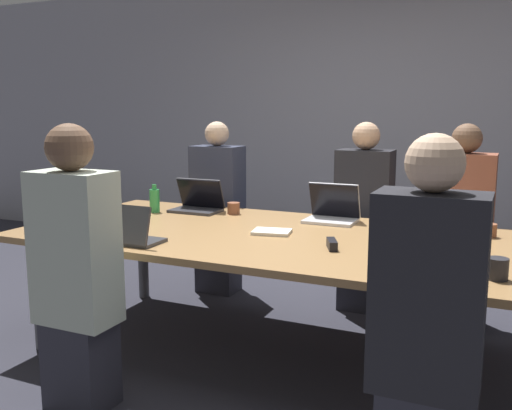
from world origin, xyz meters
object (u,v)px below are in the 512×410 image
(person_far_center, at_px, (363,221))
(cup_far_right, at_px, (489,230))
(laptop_far_center, at_px, (332,211))
(laptop_far_left, at_px, (198,202))
(cup_near_left, at_px, (87,231))
(person_far_right, at_px, (461,230))
(person_near_right, at_px, (426,330))
(person_far_left, at_px, (218,211))
(laptop_near_right, at_px, (433,259))
(person_near_left, at_px, (76,273))
(bottle_far_left, at_px, (155,200))
(cup_far_left, at_px, (234,208))
(laptop_far_right, at_px, (445,221))
(laptop_near_left, at_px, (126,232))
(stapler, at_px, (332,244))
(bottle_near_right, at_px, (384,241))
(cup_near_right, at_px, (498,269))

(person_far_center, bearing_deg, cup_far_right, -32.26)
(laptop_far_center, relative_size, laptop_far_left, 0.94)
(cup_near_left, height_order, person_far_right, person_far_right)
(person_near_right, relative_size, person_far_left, 1.01)
(cup_near_left, relative_size, cup_far_right, 0.90)
(person_far_right, bearing_deg, laptop_near_right, -90.21)
(cup_far_right, relative_size, laptop_far_center, 0.27)
(person_far_right, bearing_deg, person_near_left, -129.63)
(person_near_left, distance_m, bottle_far_left, 1.40)
(person_near_left, xyz_separation_m, laptop_far_left, (-0.17, 1.48, 0.12))
(cup_far_left, bearing_deg, laptop_far_right, 0.11)
(laptop_near_right, height_order, laptop_far_left, laptop_near_right)
(laptop_near_left, distance_m, bottle_far_left, 0.99)
(person_far_right, distance_m, person_far_left, 1.88)
(laptop_near_right, xyz_separation_m, stapler, (-0.56, 0.27, -0.05))
(person_far_left, bearing_deg, person_near_left, -82.55)
(cup_near_left, xyz_separation_m, laptop_far_center, (1.15, 1.08, 0.03))
(bottle_near_right, xyz_separation_m, person_far_left, (-1.62, 1.28, -0.18))
(cup_far_right, bearing_deg, laptop_far_center, 175.78)
(cup_far_left, relative_size, bottle_far_left, 0.43)
(person_far_right, height_order, laptop_far_center, person_far_right)
(person_far_right, height_order, cup_far_left, person_far_right)
(cup_near_left, height_order, cup_far_right, cup_near_left)
(laptop_near_left, distance_m, bottle_near_right, 1.41)
(cup_far_right, xyz_separation_m, stapler, (-0.75, -0.66, -0.01))
(cup_far_left, height_order, bottle_far_left, bottle_far_left)
(bottle_near_right, xyz_separation_m, person_far_center, (-0.43, 1.34, -0.18))
(laptop_far_right, relative_size, bottle_near_right, 1.30)
(laptop_far_center, bearing_deg, person_near_right, -61.41)
(laptop_far_left, bearing_deg, bottle_far_left, -149.05)
(cup_near_right, relative_size, bottle_far_left, 0.48)
(person_far_center, bearing_deg, cup_far_left, -147.80)
(person_near_left, xyz_separation_m, laptop_far_right, (1.56, 1.49, 0.12))
(person_far_right, distance_m, bottle_near_right, 1.34)
(laptop_far_center, bearing_deg, person_far_right, 29.41)
(bottle_near_right, bearing_deg, person_near_right, -65.52)
(bottle_near_right, height_order, laptop_far_center, laptop_far_center)
(cup_near_left, bearing_deg, laptop_far_right, 29.24)
(cup_far_right, bearing_deg, laptop_far_right, 170.38)
(laptop_near_right, height_order, person_far_left, person_far_left)
(laptop_near_right, bearing_deg, person_far_left, -37.11)
(person_far_right, xyz_separation_m, person_far_center, (-0.69, 0.04, 0.00))
(cup_near_left, bearing_deg, cup_far_left, 67.74)
(laptop_far_left, distance_m, cup_far_left, 0.29)
(cup_far_right, distance_m, person_near_right, 1.46)
(person_near_left, relative_size, cup_near_left, 17.56)
(person_far_right, height_order, bottle_near_right, person_far_right)
(laptop_far_right, distance_m, stapler, 0.86)
(person_near_left, xyz_separation_m, laptop_far_center, (0.84, 1.52, 0.13))
(person_near_left, distance_m, person_far_center, 2.21)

